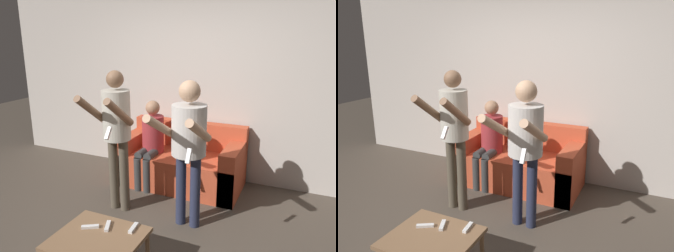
% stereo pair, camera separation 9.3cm
% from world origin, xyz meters
% --- Properties ---
extents(ground_plane, '(14.00, 14.00, 0.00)m').
position_xyz_m(ground_plane, '(0.00, 0.00, 0.00)').
color(ground_plane, '#4C4238').
extents(wall_back, '(6.40, 0.06, 2.70)m').
position_xyz_m(wall_back, '(0.00, 1.93, 1.35)').
color(wall_back, beige).
rests_on(wall_back, ground_plane).
extents(couch, '(1.63, 0.80, 0.83)m').
position_xyz_m(couch, '(-0.06, 1.49, 0.29)').
color(couch, '#C64C2D').
rests_on(couch, ground_plane).
extents(person_standing_left, '(0.43, 0.64, 1.64)m').
position_xyz_m(person_standing_left, '(-0.49, 0.55, 1.02)').
color(person_standing_left, brown).
rests_on(person_standing_left, ground_plane).
extents(person_standing_right, '(0.48, 0.77, 1.58)m').
position_xyz_m(person_standing_right, '(0.37, 0.55, 0.99)').
color(person_standing_right, '#282D47').
rests_on(person_standing_right, ground_plane).
extents(person_seated, '(0.30, 0.52, 1.16)m').
position_xyz_m(person_seated, '(-0.45, 1.32, 0.64)').
color(person_seated, '#383838').
rests_on(person_seated, ground_plane).
extents(coffee_table, '(0.73, 0.63, 0.38)m').
position_xyz_m(coffee_table, '(-0.05, -0.48, 0.34)').
color(coffee_table, '#846042').
rests_on(coffee_table, ground_plane).
extents(remote_near, '(0.15, 0.11, 0.02)m').
position_xyz_m(remote_near, '(-0.18, -0.40, 0.39)').
color(remote_near, white).
rests_on(remote_near, coffee_table).
extents(remote_mid, '(0.09, 0.15, 0.02)m').
position_xyz_m(remote_mid, '(-0.05, -0.33, 0.39)').
color(remote_mid, white).
rests_on(remote_mid, coffee_table).
extents(remote_far, '(0.05, 0.15, 0.02)m').
position_xyz_m(remote_far, '(0.17, -0.26, 0.39)').
color(remote_far, white).
rests_on(remote_far, coffee_table).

